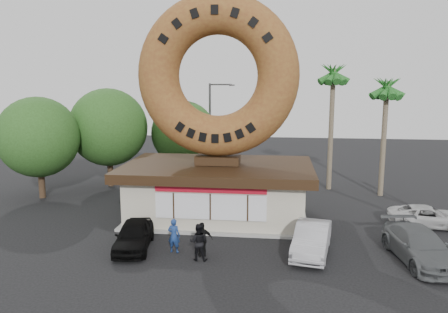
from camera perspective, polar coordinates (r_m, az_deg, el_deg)
ground at (r=21.26m, az=-2.99°, el=-12.82°), size 90.00×90.00×0.00m
donut_shop at (r=26.33m, az=-0.80°, el=-4.27°), size 11.20×7.20×3.80m
giant_donut at (r=25.55m, az=-0.83°, el=10.49°), size 9.35×2.38×9.35m
tree_west at (r=34.98m, az=-14.86°, el=3.70°), size 6.00×6.00×7.65m
tree_mid at (r=35.36m, az=-5.29°, el=3.04°), size 5.20×5.20×6.63m
tree_far at (r=32.96m, az=-23.08°, el=2.34°), size 5.60×5.60×7.14m
palm_near at (r=33.57m, az=14.08°, el=9.94°), size 2.60×2.60×9.75m
palm_far at (r=32.71m, az=20.48°, el=8.00°), size 2.60×2.60×8.75m
street_lamp at (r=35.90m, az=-1.61°, el=3.92°), size 2.11×0.20×8.00m
person_left at (r=21.48m, az=-6.56°, el=-10.22°), size 0.66×0.48×1.68m
person_center at (r=20.50m, az=-3.35°, el=-11.08°), size 0.85×0.66×1.75m
person_right at (r=20.92m, az=-2.83°, el=-10.77°), size 1.05×0.69×1.66m
car_black at (r=22.27m, az=-11.71°, el=-10.04°), size 2.18×4.23×1.38m
car_silver at (r=21.66m, az=11.40°, el=-10.50°), size 2.32×4.64×1.46m
car_grey at (r=22.29m, az=24.16°, el=-10.58°), size 2.78×5.33×1.48m
car_white at (r=27.55m, az=25.07°, el=-7.11°), size 4.40×2.27×1.19m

